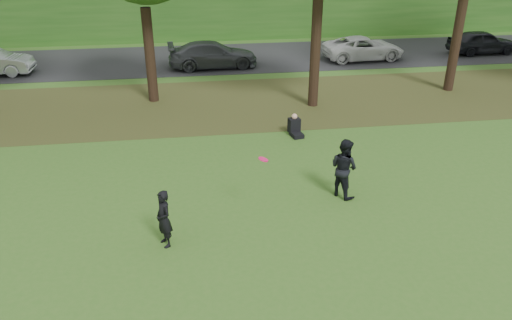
{
  "coord_description": "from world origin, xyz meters",
  "views": [
    {
      "loc": [
        -1.44,
        -8.1,
        7.55
      ],
      "look_at": [
        0.36,
        4.53,
        1.3
      ],
      "focal_mm": 35.0,
      "sensor_mm": 36.0,
      "label": 1
    }
  ],
  "objects_px": {
    "player_right": "(344,168)",
    "seated_person": "(295,127)",
    "player_left": "(164,219)",
    "frisbee": "(263,159)"
  },
  "relations": [
    {
      "from": "frisbee",
      "to": "seated_person",
      "type": "xyz_separation_m",
      "value": [
        2.11,
        5.67,
        -1.52
      ]
    },
    {
      "from": "player_left",
      "to": "player_right",
      "type": "relative_size",
      "value": 0.85
    },
    {
      "from": "player_left",
      "to": "player_right",
      "type": "distance_m",
      "value": 5.5
    },
    {
      "from": "player_left",
      "to": "frisbee",
      "type": "bearing_deg",
      "value": 82.56
    },
    {
      "from": "player_right",
      "to": "seated_person",
      "type": "bearing_deg",
      "value": -28.04
    },
    {
      "from": "player_right",
      "to": "frisbee",
      "type": "bearing_deg",
      "value": 77.41
    },
    {
      "from": "player_right",
      "to": "seated_person",
      "type": "distance_m",
      "value": 4.76
    },
    {
      "from": "player_left",
      "to": "seated_person",
      "type": "bearing_deg",
      "value": 118.54
    },
    {
      "from": "frisbee",
      "to": "player_left",
      "type": "bearing_deg",
      "value": -162.03
    },
    {
      "from": "player_left",
      "to": "frisbee",
      "type": "distance_m",
      "value": 2.97
    }
  ]
}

